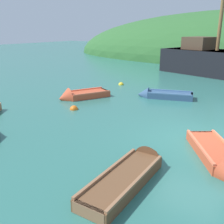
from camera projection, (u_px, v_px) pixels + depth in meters
ground_plane at (195, 139)px, 9.82m from camera, size 120.00×120.00×0.00m
rowboat_portside at (162, 96)px, 15.67m from camera, size 3.37×1.86×0.94m
rowboat_outer_left at (219, 160)px, 8.07m from camera, size 2.64×3.30×0.95m
rowboat_far at (133, 173)px, 7.32m from camera, size 1.01×3.75×0.91m
rowboat_outer_right at (80, 96)px, 15.62m from camera, size 2.44×3.22×1.13m
buoy_yellow at (121, 85)px, 19.31m from camera, size 0.39×0.39×0.39m
buoy_orange at (74, 109)px, 13.43m from camera, size 0.42×0.42×0.42m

